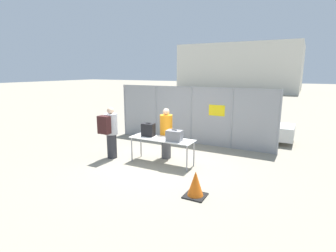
{
  "coord_description": "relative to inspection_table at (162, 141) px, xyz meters",
  "views": [
    {
      "loc": [
        3.88,
        -6.69,
        2.77
      ],
      "look_at": [
        0.05,
        0.54,
        1.05
      ],
      "focal_mm": 28.0,
      "sensor_mm": 36.0,
      "label": 1
    }
  ],
  "objects": [
    {
      "name": "security_worker_near",
      "position": [
        -0.15,
        0.54,
        0.11
      ],
      "size": [
        0.4,
        0.4,
        1.62
      ],
      "rotation": [
        0.0,
        0.0,
        2.88
      ],
      "color": "#4C4C51",
      "rests_on": "ground_plane"
    },
    {
      "name": "utility_trailer",
      "position": [
        1.62,
        4.24,
        -0.31
      ],
      "size": [
        4.56,
        2.08,
        0.7
      ],
      "color": "silver",
      "rests_on": "ground_plane"
    },
    {
      "name": "suitcase_grey",
      "position": [
        0.45,
        -0.07,
        0.22
      ],
      "size": [
        0.46,
        0.34,
        0.34
      ],
      "color": "slate",
      "rests_on": "inspection_table"
    },
    {
      "name": "inspection_table",
      "position": [
        0.0,
        0.0,
        0.0
      ],
      "size": [
        1.99,
        0.63,
        0.79
      ],
      "color": "silver",
      "rests_on": "ground_plane"
    },
    {
      "name": "suitcase_black",
      "position": [
        -0.52,
        0.06,
        0.27
      ],
      "size": [
        0.41,
        0.32,
        0.42
      ],
      "color": "black",
      "rests_on": "inspection_table"
    },
    {
      "name": "ground_plane",
      "position": [
        -0.16,
        0.06,
        -0.72
      ],
      "size": [
        120.0,
        120.0,
        0.0
      ],
      "primitive_type": "plane",
      "color": "gray"
    },
    {
      "name": "traffic_cone",
      "position": [
        1.71,
        -1.51,
        -0.45
      ],
      "size": [
        0.48,
        0.48,
        0.6
      ],
      "color": "black",
      "rests_on": "ground_plane"
    },
    {
      "name": "distant_hangar",
      "position": [
        -5.03,
        33.21,
        2.44
      ],
      "size": [
        15.79,
        11.61,
        6.34
      ],
      "color": "beige",
      "rests_on": "ground_plane"
    },
    {
      "name": "fence_section",
      "position": [
        -0.15,
        2.59,
        0.42
      ],
      "size": [
        6.39,
        0.07,
        2.19
      ],
      "color": "gray",
      "rests_on": "ground_plane"
    },
    {
      "name": "traveler_hooded",
      "position": [
        -1.71,
        -0.33,
        0.19
      ],
      "size": [
        0.41,
        0.64,
        1.66
      ],
      "rotation": [
        0.0,
        0.0,
        0.12
      ],
      "color": "#2D2D33",
      "rests_on": "ground_plane"
    }
  ]
}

